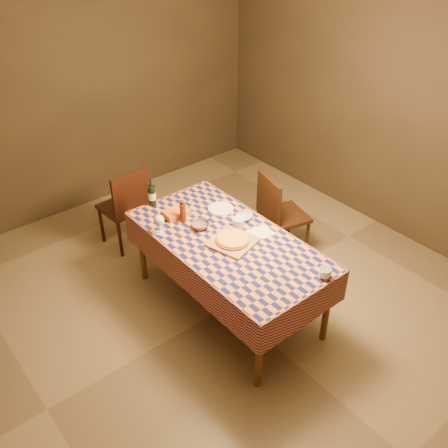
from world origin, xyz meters
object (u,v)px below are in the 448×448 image
at_px(pizza, 233,239).
at_px(chair_far, 126,204).
at_px(bowl, 200,225).
at_px(chair_right, 278,212).
at_px(wine_bottle, 152,195).
at_px(dining_table, 228,246).
at_px(white_plate, 221,209).
at_px(cutting_board, 233,242).

relative_size(pizza, chair_far, 0.32).
distance_m(bowl, chair_right, 1.02).
bearing_deg(chair_right, wine_bottle, 152.92).
relative_size(dining_table, chair_far, 1.98).
relative_size(wine_bottle, white_plate, 1.20).
relative_size(pizza, wine_bottle, 1.08).
height_order(wine_bottle, white_plate, wine_bottle).
height_order(dining_table, cutting_board, cutting_board).
distance_m(pizza, bowl, 0.36).
distance_m(cutting_board, chair_far, 1.50).
height_order(pizza, white_plate, pizza).
height_order(dining_table, wine_bottle, wine_bottle).
distance_m(wine_bottle, chair_right, 1.29).
bearing_deg(white_plate, wine_bottle, 133.94).
bearing_deg(white_plate, bowl, -159.96).
bearing_deg(chair_far, bowl, -83.61).
relative_size(pizza, bowl, 1.89).
relative_size(cutting_board, wine_bottle, 1.26).
bearing_deg(pizza, bowl, 102.47).
bearing_deg(white_plate, dining_table, -121.94).
bearing_deg(bowl, chair_far, 96.39).
xyz_separation_m(chair_far, chair_right, (1.11, -1.09, 0.00)).
distance_m(dining_table, chair_far, 1.42).
distance_m(bowl, chair_far, 1.15).
relative_size(cutting_board, chair_right, 0.38).
relative_size(pizza, white_plate, 1.29).
xyz_separation_m(bowl, white_plate, (0.33, 0.12, -0.02)).
distance_m(cutting_board, white_plate, 0.53).
relative_size(dining_table, chair_right, 1.98).
relative_size(bowl, chair_right, 0.17).
height_order(dining_table, pizza, pizza).
bearing_deg(white_plate, pizza, -118.35).
height_order(pizza, chair_far, chair_far).
height_order(white_plate, chair_right, chair_right).
bearing_deg(pizza, cutting_board, 0.00).
bearing_deg(pizza, chair_far, 97.86).
height_order(pizza, chair_right, chair_right).
height_order(cutting_board, chair_far, chair_far).
bearing_deg(chair_far, wine_bottle, -89.07).
distance_m(chair_far, chair_right, 1.56).
relative_size(wine_bottle, chair_far, 0.30).
bearing_deg(pizza, wine_bottle, 101.71).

